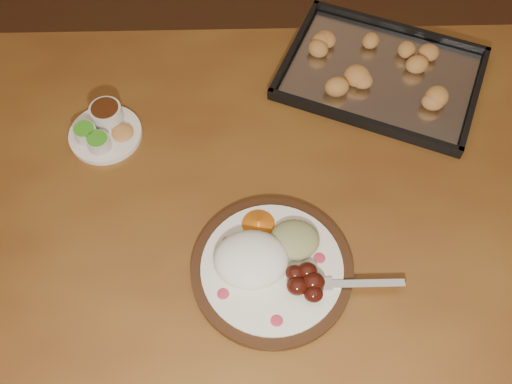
{
  "coord_description": "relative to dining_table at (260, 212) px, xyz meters",
  "views": [
    {
      "loc": [
        -0.05,
        -0.34,
        1.71
      ],
      "look_at": [
        -0.05,
        0.24,
        0.77
      ],
      "focal_mm": 40.0,
      "sensor_mm": 36.0,
      "label": 1
    }
  ],
  "objects": [
    {
      "name": "condiment_saucer",
      "position": [
        -0.32,
        0.13,
        0.12
      ],
      "size": [
        0.15,
        0.15,
        0.05
      ],
      "rotation": [
        0.0,
        0.0,
        -0.37
      ],
      "color": "white",
      "rests_on": "dining_table"
    },
    {
      "name": "baking_tray",
      "position": [
        0.27,
        0.3,
        0.11
      ],
      "size": [
        0.51,
        0.45,
        0.04
      ],
      "rotation": [
        0.0,
        0.0,
        -0.39
      ],
      "color": "black",
      "rests_on": "dining_table"
    },
    {
      "name": "dining_table",
      "position": [
        0.0,
        0.0,
        0.0
      ],
      "size": [
        1.52,
        0.94,
        0.75
      ],
      "rotation": [
        0.0,
        0.0,
        0.03
      ],
      "color": "brown",
      "rests_on": "ground"
    },
    {
      "name": "dinner_plate",
      "position": [
        0.02,
        -0.17,
        0.12
      ],
      "size": [
        0.38,
        0.29,
        0.07
      ],
      "rotation": [
        0.0,
        0.0,
        -0.32
      ],
      "color": "#331C0E",
      "rests_on": "dining_table"
    }
  ]
}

